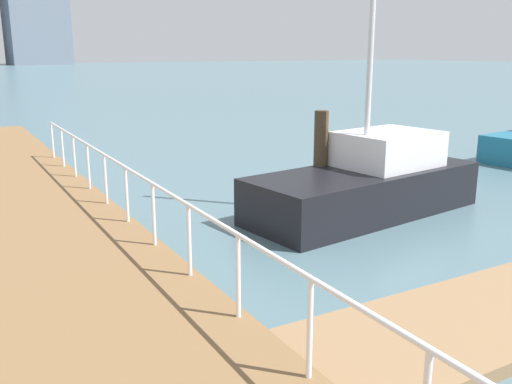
{
  "coord_description": "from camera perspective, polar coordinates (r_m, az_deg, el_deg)",
  "views": [
    {
      "loc": [
        -6.04,
        4.15,
        3.55
      ],
      "look_at": [
        -1.66,
        11.9,
        1.3
      ],
      "focal_mm": 39.44,
      "sensor_mm": 36.0,
      "label": 1
    }
  ],
  "objects": [
    {
      "name": "boardwalk_railing",
      "position": [
        5.5,
        5.54,
        -10.87
      ],
      "size": [
        0.06,
        26.98,
        1.08
      ],
      "color": "white",
      "rests_on": "boardwalk"
    },
    {
      "name": "ground_plane",
      "position": [
        17.33,
        -8.42,
        2.24
      ],
      "size": [
        300.0,
        300.0,
        0.0
      ],
      "primitive_type": "plane",
      "color": "slate"
    },
    {
      "name": "dock_piling_3",
      "position": [
        12.79,
        6.55,
        3.18
      ],
      "size": [
        0.32,
        0.32,
        2.25
      ],
      "primitive_type": "cylinder",
      "color": "#473826",
      "rests_on": "ground_plane"
    },
    {
      "name": "moored_boat_2",
      "position": [
        12.69,
        11.34,
        0.93
      ],
      "size": [
        5.79,
        2.82,
        7.1
      ],
      "color": "black",
      "rests_on": "ground_plane"
    }
  ]
}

